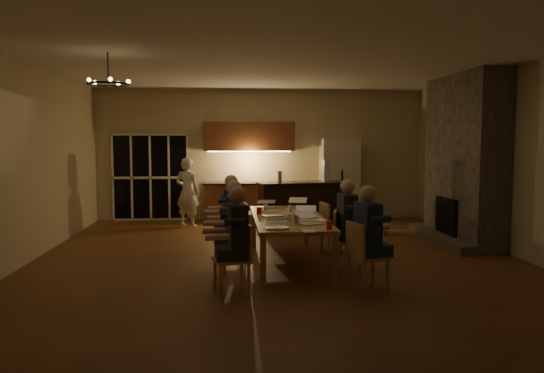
{
  "coord_description": "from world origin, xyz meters",
  "views": [
    {
      "loc": [
        -0.8,
        -8.61,
        1.96
      ],
      "look_at": [
        -0.07,
        0.3,
        1.18
      ],
      "focal_mm": 35.0,
      "sensor_mm": 36.0,
      "label": 1
    }
  ],
  "objects": [
    {
      "name": "person_right_mid",
      "position": [
        0.98,
        -0.81,
        0.69
      ],
      "size": [
        0.62,
        0.62,
        1.38
      ],
      "primitive_type": null,
      "rotation": [
        0.0,
        0.0,
        1.61
      ],
      "color": "#262930",
      "rests_on": "ground"
    },
    {
      "name": "back_wall",
      "position": [
        0.0,
        4.52,
        1.6
      ],
      "size": [
        8.0,
        0.04,
        3.2
      ],
      "primitive_type": "cube",
      "color": "#C1B289",
      "rests_on": "ground"
    },
    {
      "name": "chair_left_mid",
      "position": [
        -0.69,
        -0.84,
        0.45
      ],
      "size": [
        0.44,
        0.44,
        0.89
      ],
      "primitive_type": null,
      "rotation": [
        0.0,
        0.0,
        -1.58
      ],
      "color": "#A27B51",
      "rests_on": "ground"
    },
    {
      "name": "right_wall",
      "position": [
        4.02,
        0.0,
        1.6
      ],
      "size": [
        0.04,
        9.0,
        3.2
      ],
      "primitive_type": "cube",
      "color": "#C1B289",
      "rests_on": "ground"
    },
    {
      "name": "french_doors",
      "position": [
        -2.7,
        4.47,
        1.05
      ],
      "size": [
        1.86,
        0.08,
        2.1
      ],
      "primitive_type": "cube",
      "color": "black",
      "rests_on": "ground"
    },
    {
      "name": "bar_blender",
      "position": [
        1.29,
        2.63,
        1.3
      ],
      "size": [
        0.18,
        0.18,
        0.45
      ],
      "primitive_type": "cube",
      "rotation": [
        0.0,
        0.0,
        0.27
      ],
      "color": "silver",
      "rests_on": "bar_island"
    },
    {
      "name": "person_left_mid",
      "position": [
        -0.72,
        -0.88,
        0.69
      ],
      "size": [
        0.64,
        0.64,
        1.38
      ],
      "primitive_type": null,
      "rotation": [
        0.0,
        0.0,
        -1.65
      ],
      "color": "#3C4247",
      "rests_on": "ground"
    },
    {
      "name": "dining_table",
      "position": [
        0.14,
        -0.34,
        0.38
      ],
      "size": [
        1.1,
        2.81,
        0.75
      ],
      "primitive_type": "cube",
      "color": "tan",
      "rests_on": "ground"
    },
    {
      "name": "bar_bottle",
      "position": [
        0.27,
        2.32,
        1.2
      ],
      "size": [
        0.08,
        0.08,
        0.24
      ],
      "primitive_type": "cylinder",
      "color": "#99999E",
      "rests_on": "bar_island"
    },
    {
      "name": "kitchenette",
      "position": [
        -0.3,
        4.2,
        1.2
      ],
      "size": [
        2.24,
        0.68,
        2.4
      ],
      "primitive_type": null,
      "color": "brown",
      "rests_on": "ground"
    },
    {
      "name": "laptop_b",
      "position": [
        0.38,
        -1.12,
        0.86
      ],
      "size": [
        0.42,
        0.4,
        0.23
      ],
      "primitive_type": null,
      "rotation": [
        0.0,
        0.0,
        0.52
      ],
      "color": "silver",
      "rests_on": "dining_table"
    },
    {
      "name": "bar_island",
      "position": [
        0.77,
        2.48,
        0.54
      ],
      "size": [
        2.0,
        0.95,
        1.08
      ],
      "primitive_type": "cube",
      "rotation": [
        0.0,
        0.0,
        0.15
      ],
      "color": "black",
      "rests_on": "ground"
    },
    {
      "name": "chair_right_mid",
      "position": [
        1.0,
        -0.83,
        0.45
      ],
      "size": [
        0.53,
        0.53,
        0.89
      ],
      "primitive_type": null,
      "rotation": [
        0.0,
        0.0,
        1.33
      ],
      "color": "#A27B51",
      "rests_on": "ground"
    },
    {
      "name": "standing_person",
      "position": [
        -1.73,
        3.48,
        0.79
      ],
      "size": [
        0.67,
        0.57,
        1.57
      ],
      "primitive_type": "imported",
      "rotation": [
        0.0,
        0.0,
        2.75
      ],
      "color": "white",
      "rests_on": "ground"
    },
    {
      "name": "chair_left_near",
      "position": [
        -0.77,
        -1.9,
        0.45
      ],
      "size": [
        0.53,
        0.53,
        0.89
      ],
      "primitive_type": null,
      "rotation": [
        0.0,
        0.0,
        -1.34
      ],
      "color": "#A27B51",
      "rests_on": "ground"
    },
    {
      "name": "person_left_far",
      "position": [
        -0.75,
        0.29,
        0.69
      ],
      "size": [
        0.65,
        0.65,
        1.38
      ],
      "primitive_type": null,
      "rotation": [
        0.0,
        0.0,
        -1.65
      ],
      "color": "navy",
      "rests_on": "ground"
    },
    {
      "name": "chair_left_far",
      "position": [
        -0.72,
        0.32,
        0.45
      ],
      "size": [
        0.5,
        0.5,
        0.89
      ],
      "primitive_type": null,
      "rotation": [
        0.0,
        0.0,
        -1.43
      ],
      "color": "#A27B51",
      "rests_on": "ground"
    },
    {
      "name": "plate_far",
      "position": [
        0.51,
        0.35,
        0.76
      ],
      "size": [
        0.27,
        0.27,
        0.02
      ],
      "primitive_type": "cylinder",
      "color": "white",
      "rests_on": "dining_table"
    },
    {
      "name": "fireplace",
      "position": [
        3.7,
        1.2,
        1.6
      ],
      "size": [
        0.58,
        2.5,
        3.2
      ],
      "primitive_type": "cube",
      "color": "#60584B",
      "rests_on": "ground"
    },
    {
      "name": "redcup_near",
      "position": [
        0.56,
        -1.58,
        0.81
      ],
      "size": [
        0.08,
        0.08,
        0.12
      ],
      "primitive_type": "cylinder",
      "color": "red",
      "rests_on": "dining_table"
    },
    {
      "name": "person_right_near",
      "position": [
        1.0,
        -1.91,
        0.69
      ],
      "size": [
        0.7,
        0.7,
        1.38
      ],
      "primitive_type": null,
      "rotation": [
        0.0,
        0.0,
        1.76
      ],
      "color": "navy",
      "rests_on": "ground"
    },
    {
      "name": "chandelier",
      "position": [
        -2.49,
        -0.86,
        2.75
      ],
      "size": [
        0.59,
        0.59,
        0.03
      ],
      "primitive_type": "torus",
      "color": "black",
      "rests_on": "ceiling"
    },
    {
      "name": "floor",
      "position": [
        0.0,
        0.0,
        0.0
      ],
      "size": [
        9.0,
        9.0,
        0.0
      ],
      "primitive_type": "plane",
      "color": "brown",
      "rests_on": "ground"
    },
    {
      "name": "laptop_e",
      "position": [
        -0.13,
        0.84,
        0.86
      ],
      "size": [
        0.32,
        0.28,
        0.23
      ],
      "primitive_type": null,
      "rotation": [
        0.0,
        0.0,
        3.13
      ],
      "color": "silver",
      "rests_on": "dining_table"
    },
    {
      "name": "laptop_a",
      "position": [
        -0.14,
        -1.43,
        0.86
      ],
      "size": [
        0.33,
        0.29,
        0.23
      ],
      "primitive_type": null,
      "rotation": [
        0.0,
        0.0,
        3.17
      ],
      "color": "silver",
      "rests_on": "dining_table"
    },
    {
      "name": "plate_left",
      "position": [
        -0.15,
        -1.31,
        0.76
      ],
      "size": [
        0.22,
        0.22,
        0.02
      ],
      "primitive_type": "cylinder",
      "color": "white",
      "rests_on": "dining_table"
    },
    {
      "name": "notepad",
      "position": [
        0.26,
        -1.73,
        0.76
      ],
      "size": [
        0.16,
        0.23,
        0.01
      ],
      "primitive_type": "cube",
      "rotation": [
        0.0,
        0.0,
        0.01
      ],
      "color": "white",
      "rests_on": "dining_table"
    },
    {
      "name": "plate_near",
      "position": [
        0.55,
        -0.82,
        0.76
      ],
      "size": [
        0.24,
        0.24,
        0.02
      ],
      "primitive_type": "cylinder",
      "color": "white",
      "rests_on": "dining_table"
    },
    {
      "name": "mug_back",
      "position": [
        -0.15,
        0.5,
        0.8
      ],
      "size": [
        0.08,
        0.08,
        0.1
      ],
      "primitive_type": "cylinder",
      "color": "white",
      "rests_on": "dining_table"
    },
    {
      "name": "laptop_c",
      "position": [
        -0.11,
        -0.26,
        0.86
      ],
      "size": [
        0.38,
        0.35,
        0.23
      ],
      "primitive_type": null,
      "rotation": [
        0.0,
        0.0,
        3.4
      ],
      "color": "silver",
      "rests_on": "dining_table"
    },
    {
      "name": "laptop_d",
      "position": [
        0.41,
        -0.42,
        0.86
      ],
      "size": [
        0.36,
        0.33,
        0.23
      ],
      "primitive_type": null,
      "rotation": [
        0.0,
        0.0,
        -0.16
      ],
      "color": "silver",
      "rests_on": "dining_table"
    },
    {
      "name": "chair_right_near",
      "position": [
        1.03,
        -1.89,
        0.45
      ],
      "size": [
        0.55,
        0.55,
        0.89
      ],
      "primitive_type": null,
      "rotation": [
        0.0,
        0.0,
        1.85
      ],
      "color": "#A27B51",
      "rests_on": "ground"
    },
    {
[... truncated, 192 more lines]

